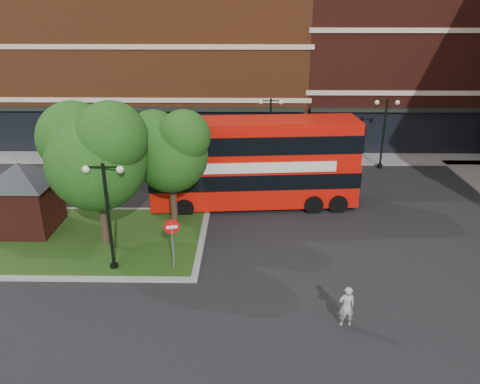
{
  "coord_description": "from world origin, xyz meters",
  "views": [
    {
      "loc": [
        0.4,
        -17.76,
        11.01
      ],
      "look_at": [
        0.03,
        4.65,
        2.0
      ],
      "focal_mm": 35.0,
      "sensor_mm": 36.0,
      "label": 1
    }
  ],
  "objects_px": {
    "car_silver": "(192,151)",
    "car_white": "(297,158)",
    "bus": "(254,157)",
    "woman": "(347,306)"
  },
  "relations": [
    {
      "from": "car_silver",
      "to": "car_white",
      "type": "distance_m",
      "value": 7.92
    },
    {
      "from": "bus",
      "to": "car_silver",
      "type": "relative_size",
      "value": 2.58
    },
    {
      "from": "bus",
      "to": "car_silver",
      "type": "bearing_deg",
      "value": 113.9
    },
    {
      "from": "bus",
      "to": "car_white",
      "type": "height_order",
      "value": "bus"
    },
    {
      "from": "woman",
      "to": "car_white",
      "type": "distance_m",
      "value": 18.0
    },
    {
      "from": "bus",
      "to": "woman",
      "type": "xyz_separation_m",
      "value": [
        3.26,
        -11.1,
        -2.12
      ]
    },
    {
      "from": "car_silver",
      "to": "car_white",
      "type": "bearing_deg",
      "value": -93.0
    },
    {
      "from": "car_white",
      "to": "car_silver",
      "type": "bearing_deg",
      "value": 82.83
    },
    {
      "from": "car_white",
      "to": "woman",
      "type": "bearing_deg",
      "value": -176.01
    },
    {
      "from": "bus",
      "to": "car_silver",
      "type": "distance_m",
      "value": 9.81
    }
  ]
}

